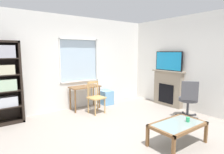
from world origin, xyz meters
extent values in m
cube|color=#9E9389|center=(0.00, 0.00, -0.01)|extent=(6.23, 5.61, 0.02)
cube|color=white|center=(0.00, 2.31, 0.40)|extent=(5.23, 0.12, 0.81)
cube|color=white|center=(0.00, 2.31, 2.46)|extent=(5.23, 0.12, 0.66)
cube|color=white|center=(-1.54, 2.31, 1.47)|extent=(2.15, 0.12, 1.32)
cube|color=white|center=(1.69, 2.31, 1.47)|extent=(1.84, 0.12, 1.32)
cube|color=silver|center=(0.15, 2.32, 1.47)|extent=(1.24, 0.02, 1.32)
cube|color=white|center=(0.15, 2.25, 0.82)|extent=(1.30, 0.06, 0.03)
cube|color=white|center=(0.15, 2.25, 2.11)|extent=(1.30, 0.06, 0.03)
cube|color=white|center=(-0.47, 2.25, 1.47)|extent=(0.03, 0.06, 1.32)
cube|color=white|center=(0.77, 2.25, 1.47)|extent=(0.03, 0.06, 1.32)
cube|color=white|center=(2.68, 0.00, 1.39)|extent=(0.12, 4.81, 2.79)
cube|color=black|center=(-1.56, 2.06, 1.00)|extent=(0.05, 0.38, 1.99)
cube|color=black|center=(-1.99, 2.06, 0.03)|extent=(0.90, 0.38, 0.05)
cube|color=black|center=(-1.99, 2.24, 1.00)|extent=(0.90, 0.02, 1.99)
cube|color=black|center=(-1.99, 2.06, 0.41)|extent=(0.85, 0.36, 0.02)
cube|color=black|center=(-1.99, 2.06, 0.80)|extent=(0.85, 0.36, 0.02)
cube|color=black|center=(-1.99, 2.06, 1.19)|extent=(0.85, 0.36, 0.02)
cube|color=silver|center=(-2.01, 2.05, 0.54)|extent=(0.68, 0.27, 0.24)
cube|color=#B7D6B2|center=(-1.99, 2.05, 0.95)|extent=(0.66, 0.29, 0.27)
cube|color=brown|center=(0.17, 1.96, 0.69)|extent=(0.91, 0.46, 0.03)
cylinder|color=brown|center=(-0.23, 1.78, 0.34)|extent=(0.04, 0.04, 0.67)
cylinder|color=brown|center=(0.58, 1.78, 0.34)|extent=(0.04, 0.04, 0.67)
cylinder|color=brown|center=(-0.23, 2.14, 0.34)|extent=(0.04, 0.04, 0.67)
cylinder|color=brown|center=(0.58, 2.14, 0.34)|extent=(0.04, 0.04, 0.67)
cube|color=tan|center=(0.25, 1.41, 0.45)|extent=(0.47, 0.45, 0.04)
cylinder|color=tan|center=(0.10, 1.23, 0.22)|extent=(0.04, 0.04, 0.43)
cylinder|color=tan|center=(0.44, 1.27, 0.22)|extent=(0.04, 0.04, 0.43)
cylinder|color=tan|center=(0.06, 1.54, 0.22)|extent=(0.04, 0.04, 0.43)
cylinder|color=tan|center=(0.40, 1.59, 0.22)|extent=(0.04, 0.04, 0.43)
cylinder|color=tan|center=(0.06, 1.54, 0.68)|extent=(0.04, 0.04, 0.45)
cylinder|color=tan|center=(0.40, 1.59, 0.68)|extent=(0.04, 0.04, 0.45)
cube|color=tan|center=(0.23, 1.57, 0.87)|extent=(0.36, 0.08, 0.06)
cylinder|color=tan|center=(0.12, 1.55, 0.65)|extent=(0.02, 0.02, 0.35)
cylinder|color=tan|center=(0.23, 1.57, 0.65)|extent=(0.02, 0.02, 0.35)
cylinder|color=tan|center=(0.33, 1.58, 0.65)|extent=(0.02, 0.02, 0.35)
cube|color=#72ADDB|center=(0.99, 2.01, 0.23)|extent=(0.35, 0.40, 0.46)
cube|color=gray|center=(2.53, 0.72, 0.55)|extent=(0.18, 1.01, 1.10)
cube|color=black|center=(2.43, 0.72, 0.40)|extent=(0.03, 0.55, 0.61)
cube|color=gray|center=(2.51, 0.72, 1.12)|extent=(0.26, 1.11, 0.04)
cube|color=black|center=(2.51, 0.72, 1.44)|extent=(0.05, 0.97, 0.61)
cube|color=#198CCC|center=(2.48, 0.72, 1.44)|extent=(0.01, 0.92, 0.56)
cylinder|color=#4C4C51|center=(2.07, -0.28, 0.48)|extent=(0.48, 0.48, 0.09)
cube|color=#4C4C51|center=(1.89, -0.41, 0.76)|extent=(0.31, 0.36, 0.48)
cylinder|color=#38383D|center=(2.07, -0.28, 0.24)|extent=(0.06, 0.06, 0.42)
cube|color=#38383D|center=(1.98, -0.17, 0.03)|extent=(0.20, 0.24, 0.03)
cylinder|color=#38383D|center=(1.89, -0.06, 0.03)|extent=(0.05, 0.05, 0.05)
cube|color=#38383D|center=(1.93, -0.33, 0.03)|extent=(0.28, 0.13, 0.03)
cylinder|color=#38383D|center=(1.80, -0.37, 0.03)|extent=(0.05, 0.05, 0.05)
cube|color=#38383D|center=(2.07, -0.42, 0.03)|extent=(0.05, 0.28, 0.03)
cylinder|color=#38383D|center=(2.08, -0.56, 0.03)|extent=(0.05, 0.05, 0.05)
cube|color=#38383D|center=(2.20, -0.32, 0.03)|extent=(0.28, 0.11, 0.03)
cylinder|color=#38383D|center=(2.34, -0.35, 0.03)|extent=(0.05, 0.05, 0.05)
cube|color=#38383D|center=(2.14, -0.16, 0.03)|extent=(0.19, 0.25, 0.03)
cylinder|color=#38383D|center=(2.22, -0.05, 0.03)|extent=(0.05, 0.05, 0.05)
cube|color=#8C9E99|center=(0.55, -1.02, 0.40)|extent=(0.96, 0.51, 0.02)
cube|color=brown|center=(0.55, -1.30, 0.39)|extent=(1.06, 0.05, 0.05)
cube|color=brown|center=(0.55, -0.74, 0.39)|extent=(1.06, 0.05, 0.05)
cube|color=brown|center=(0.04, -1.02, 0.39)|extent=(0.05, 0.61, 0.05)
cube|color=brown|center=(1.05, -1.02, 0.39)|extent=(0.05, 0.61, 0.05)
cube|color=brown|center=(0.04, -1.30, 0.18)|extent=(0.05, 0.05, 0.36)
cube|color=brown|center=(1.05, -1.30, 0.18)|extent=(0.05, 0.05, 0.36)
cube|color=brown|center=(0.04, -0.74, 0.18)|extent=(0.05, 0.05, 0.36)
cube|color=brown|center=(1.05, -0.74, 0.18)|extent=(0.05, 0.05, 0.36)
cylinder|color=#33B770|center=(0.77, -1.08, 0.46)|extent=(0.07, 0.07, 0.09)
camera|label=1|loc=(-2.39, -2.97, 1.74)|focal=29.73mm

